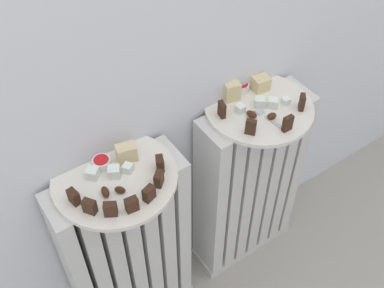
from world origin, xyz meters
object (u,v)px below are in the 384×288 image
Objects in this scene: jam_bowl_right at (241,86)px; fork at (267,117)px; plate_left at (115,178)px; plate_right at (259,108)px; radiator_right at (248,187)px; radiator_left at (129,254)px; jam_bowl_left at (102,162)px.

fork is (-0.01, -0.12, -0.01)m from jam_bowl_right.
plate_left and plate_right have the same top height.
jam_bowl_right is 0.12m from fork.
radiator_right is 2.24× the size of plate_left.
plate_left is at bearing 180.00° from radiator_right.
radiator_right is 0.35m from jam_bowl_right.
radiator_right is at bearing 74.49° from fork.
plate_left is 0.42m from plate_right.
jam_bowl_right is at bearing 10.48° from radiator_left.
jam_bowl_right is at bearing 89.19° from radiator_right.
radiator_left is at bearing 173.66° from fork.
radiator_right is 15.02× the size of jam_bowl_left.
jam_bowl_right is (0.42, 0.08, 0.02)m from plate_left.
plate_right is (0.42, 0.00, 0.00)m from plate_left.
plate_right is 3.01× the size of fork.
jam_bowl_left reaches higher than fork.
radiator_right is 0.34m from fork.
plate_left is at bearing 173.66° from fork.
jam_bowl_right is (0.42, 0.08, 0.35)m from radiator_left.
radiator_left is at bearing -79.43° from jam_bowl_left.
fork reaches higher than radiator_right.
radiator_left and radiator_right have the same top height.
jam_bowl_right is at bearing 4.50° from jam_bowl_left.
radiator_left is at bearing -45.00° from plate_left.
radiator_left is 6.73× the size of fork.
plate_right is 0.08m from jam_bowl_right.
plate_left is (-0.42, 0.00, 0.33)m from radiator_right.
fork is (0.41, -0.05, 0.34)m from radiator_left.
fork is (0.41, -0.09, -0.01)m from jam_bowl_left.
jam_bowl_left reaches higher than radiator_right.
plate_right is at bearing -5.88° from jam_bowl_left.
jam_bowl_right is at bearing 83.67° from fork.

